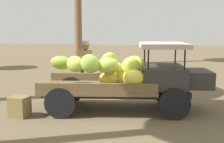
{
  "coord_description": "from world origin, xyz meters",
  "views": [
    {
      "loc": [
        1.35,
        -7.84,
        2.23
      ],
      "look_at": [
        -0.16,
        -0.22,
        1.06
      ],
      "focal_mm": 47.04,
      "sensor_mm": 36.0,
      "label": 1
    }
  ],
  "objects": [
    {
      "name": "farmer",
      "position": [
        -1.27,
        1.08,
        1.03
      ],
      "size": [
        0.52,
        0.49,
        1.81
      ],
      "rotation": [
        0.0,
        0.0,
        -1.38
      ],
      "color": "#866648",
      "rests_on": "ground"
    },
    {
      "name": "ground_plane",
      "position": [
        0.0,
        0.0,
        0.0
      ],
      "size": [
        60.0,
        60.0,
        0.0
      ],
      "primitive_type": "plane",
      "color": "brown"
    },
    {
      "name": "truck",
      "position": [
        0.37,
        -0.16,
        0.92
      ],
      "size": [
        4.61,
        2.3,
        1.82
      ],
      "rotation": [
        0.0,
        0.0,
        0.16
      ],
      "color": "#2E2B29",
      "rests_on": "ground"
    },
    {
      "name": "wooden_crate",
      "position": [
        -2.32,
        -1.28,
        0.26
      ],
      "size": [
        0.5,
        0.44,
        0.51
      ],
      "primitive_type": "cube",
      "rotation": [
        0.0,
        0.0,
        3.01
      ],
      "color": "olive",
      "rests_on": "ground"
    }
  ]
}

